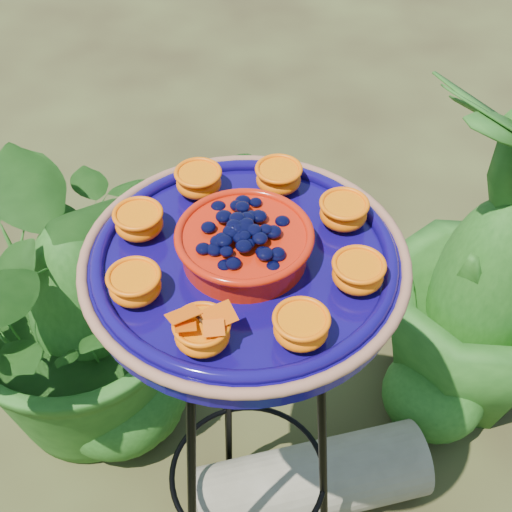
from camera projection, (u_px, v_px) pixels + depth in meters
name	position (u px, v px, depth m)	size (l,w,h in m)	color
tripod_stand	(247.00, 410.00, 1.43)	(0.46, 0.46, 0.99)	black
feeder_dish	(245.00, 258.00, 1.12)	(0.64, 0.64, 0.12)	#0F0651
driftwood_log	(310.00, 482.00, 1.85)	(0.20, 0.20, 0.60)	gray
shrub_back_left	(78.00, 284.00, 1.82)	(0.88, 0.77, 0.98)	#1D4D14
shrub_back_right	(494.00, 261.00, 1.86)	(0.57, 0.57, 1.01)	#1D4D14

